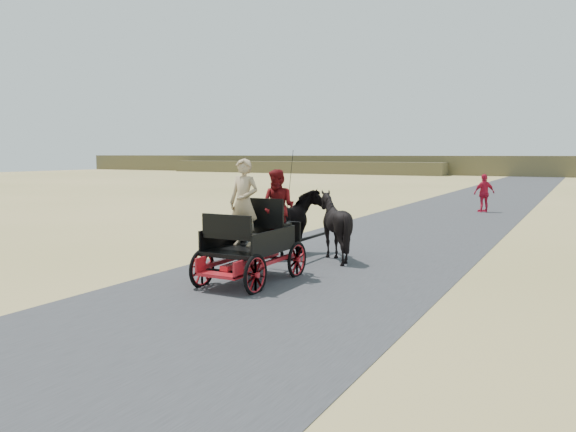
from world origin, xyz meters
The scene contains 10 objects.
ground centered at (0.00, 0.00, 0.00)m, with size 140.00×140.00×0.00m, color tan.
road centered at (0.00, 0.00, 0.01)m, with size 6.00×140.00×0.01m, color #38383A.
ridge_far centered at (0.00, 62.00, 1.20)m, with size 140.00×6.00×2.40m, color brown.
ridge_near centered at (-30.00, 58.00, 0.80)m, with size 40.00×4.00×1.60m, color brown.
carriage centered at (-0.77, -1.53, 0.36)m, with size 1.30×2.40×0.72m, color black, non-canonical shape.
horse_left centered at (-1.32, 1.47, 0.85)m, with size 0.91×2.01×1.70m, color black.
horse_right centered at (-0.22, 1.47, 0.85)m, with size 1.37×1.54×1.70m, color black.
driver_man centered at (-0.97, -1.48, 1.62)m, with size 0.66×0.43×1.80m, color tan.
passenger_woman centered at (-0.47, -0.93, 1.51)m, with size 0.77×0.60×1.58m, color #660C0F.
pedestrian centered at (1.15, 15.18, 0.86)m, with size 1.01×0.42×1.73m, color #BB1532.
Camera 1 is at (5.25, -11.19, 2.61)m, focal length 35.00 mm.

